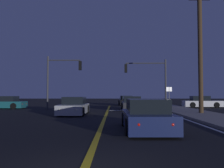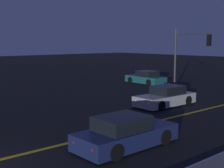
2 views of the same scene
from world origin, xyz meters
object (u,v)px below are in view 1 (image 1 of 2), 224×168
car_lead_oncoming_black (126,101)px  car_following_oncoming_teal (5,103)px  car_parked_curb_white (202,102)px  utility_pole_right (200,45)px  street_sign_corner (169,94)px  car_far_approaching_navy (146,117)px  traffic_signal_near_right (150,75)px  car_side_waiting_charcoal (132,104)px  car_mid_block_silver (74,107)px  traffic_signal_far_left (60,74)px

car_lead_oncoming_black → car_following_oncoming_teal: same height
car_lead_oncoming_black → car_parked_curb_white: size_ratio=0.96×
car_parked_curb_white → utility_pole_right: utility_pole_right is taller
utility_pole_right → street_sign_corner: (-1.40, 4.29, -3.75)m
car_far_approaching_navy → traffic_signal_near_right: 15.28m
car_side_waiting_charcoal → car_mid_block_silver: same height
car_parked_curb_white → traffic_signal_near_right: traffic_signal_near_right is taller
car_far_approaching_navy → car_following_oncoming_teal: (-13.01, 15.08, -0.00)m
utility_pole_right → car_lead_oncoming_black: bearing=108.3°
car_far_approaching_navy → traffic_signal_far_left: (-6.76, 13.40, 2.97)m
traffic_signal_far_left → car_parked_curb_white: bearing=15.4°
car_following_oncoming_teal → utility_pole_right: 20.17m
car_lead_oncoming_black → car_parked_curb_white: same height
car_lead_oncoming_black → car_following_oncoming_teal: (-13.24, -7.55, 0.00)m
car_parked_curb_white → traffic_signal_far_left: size_ratio=0.82×
car_side_waiting_charcoal → utility_pole_right: size_ratio=0.44×
traffic_signal_near_right → utility_pole_right: size_ratio=0.51×
car_far_approaching_navy → car_mid_block_silver: size_ratio=1.01×
car_lead_oncoming_black → car_parked_curb_white: 9.96m
car_side_waiting_charcoal → street_sign_corner: bearing=-19.2°
traffic_signal_near_right → street_sign_corner: 3.71m
car_lead_oncoming_black → car_mid_block_silver: bearing=-109.5°
car_far_approaching_navy → street_sign_corner: street_sign_corner is taller
street_sign_corner → utility_pole_right: bearing=-71.9°
traffic_signal_near_right → car_far_approaching_navy: bearing=80.8°
car_side_waiting_charcoal → car_far_approaching_navy: size_ratio=0.99×
traffic_signal_far_left → utility_pole_right: bearing=-25.5°
utility_pole_right → street_sign_corner: 5.87m
car_parked_curb_white → car_side_waiting_charcoal: bearing=-60.0°
car_following_oncoming_teal → street_sign_corner: size_ratio=1.92×
car_mid_block_silver → traffic_signal_near_right: (6.82, 6.92, 2.95)m
street_sign_corner → car_lead_oncoming_black: bearing=108.4°
car_following_oncoming_teal → street_sign_corner: street_sign_corner is taller
car_parked_curb_white → street_sign_corner: (-5.12, -5.71, 0.95)m
car_side_waiting_charcoal → car_following_oncoming_teal: (-13.35, 1.92, -0.00)m
car_following_oncoming_teal → utility_pole_right: (18.17, -7.38, 4.69)m
traffic_signal_near_right → traffic_signal_far_left: bearing=8.7°
utility_pole_right → street_sign_corner: size_ratio=4.52×
car_side_waiting_charcoal → car_lead_oncoming_black: bearing=90.2°
traffic_signal_near_right → car_following_oncoming_teal: bearing=-1.1°
car_side_waiting_charcoal → street_sign_corner: 3.74m
car_side_waiting_charcoal → utility_pole_right: (4.83, -5.46, 4.69)m
traffic_signal_near_right → traffic_signal_far_left: 9.25m
car_mid_block_silver → street_sign_corner: size_ratio=2.00×
utility_pole_right → traffic_signal_near_right: bearing=111.4°
car_far_approaching_navy → car_mid_block_silver: 9.04m
car_side_waiting_charcoal → traffic_signal_near_right: size_ratio=0.87×
street_sign_corner → traffic_signal_near_right: bearing=116.2°
car_side_waiting_charcoal → car_following_oncoming_teal: same height
car_lead_oncoming_black → traffic_signal_far_left: traffic_signal_far_left is taller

